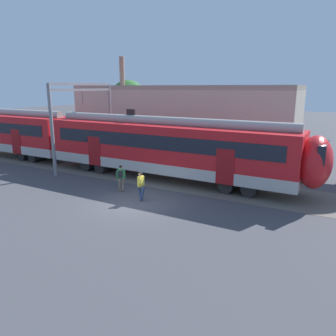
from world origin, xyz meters
name	(u,v)px	position (x,y,z in m)	size (l,w,h in m)	color
ground_plane	(135,203)	(0.00, 0.00, 0.00)	(160.00, 160.00, 0.00)	#424247
track_bed	(54,162)	(-12.07, 5.12, 0.01)	(80.00, 4.40, 0.01)	#605951
commuter_train	(73,138)	(-9.58, 5.11, 2.25)	(38.05, 3.07, 4.73)	#B7B2AD
pedestrian_green	(121,176)	(-1.88, 1.26, 0.99)	(0.51, 0.71, 1.67)	#6B6051
pedestrian_yellow	(141,184)	(0.08, 0.53, 0.96)	(0.64, 0.53, 1.67)	navy
catenary_gantry	(83,113)	(-8.29, 5.12, 4.31)	(0.24, 6.64, 6.53)	gray
background_building	(178,120)	(-4.40, 13.58, 3.21)	(21.44, 5.00, 9.20)	#B2A899
street_tree_left	(128,98)	(-11.16, 14.98, 5.07)	(3.81, 3.81, 7.00)	brown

